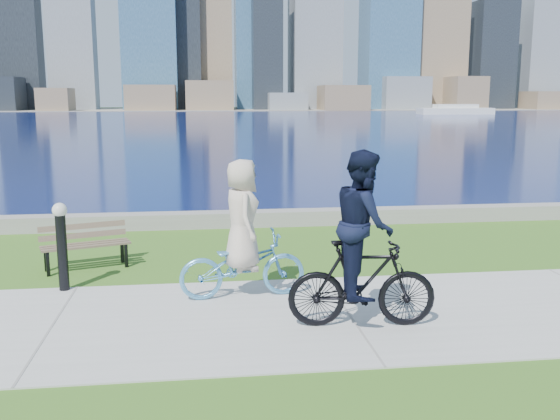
{
  "coord_description": "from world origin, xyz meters",
  "views": [
    {
      "loc": [
        -2.0,
        -8.09,
        3.01
      ],
      "look_at": [
        -0.68,
        2.23,
        1.1
      ],
      "focal_mm": 40.0,
      "sensor_mm": 36.0,
      "label": 1
    }
  ],
  "objects_px": {
    "cyclist_man": "(363,254)",
    "cyclist_woman": "(242,247)",
    "park_bench": "(85,242)",
    "bollard_lamp": "(62,241)"
  },
  "relations": [
    {
      "from": "cyclist_man",
      "to": "cyclist_woman",
      "type": "bearing_deg",
      "value": 51.84
    },
    {
      "from": "park_bench",
      "to": "cyclist_woman",
      "type": "xyz_separation_m",
      "value": [
        2.65,
        -2.01,
        0.32
      ]
    },
    {
      "from": "park_bench",
      "to": "bollard_lamp",
      "type": "height_order",
      "value": "bollard_lamp"
    },
    {
      "from": "bollard_lamp",
      "to": "cyclist_woman",
      "type": "relative_size",
      "value": 0.67
    },
    {
      "from": "cyclist_woman",
      "to": "cyclist_man",
      "type": "xyz_separation_m",
      "value": [
        1.46,
        -1.41,
        0.2
      ]
    },
    {
      "from": "bollard_lamp",
      "to": "cyclist_man",
      "type": "relative_size",
      "value": 0.6
    },
    {
      "from": "park_bench",
      "to": "bollard_lamp",
      "type": "relative_size",
      "value": 1.13
    },
    {
      "from": "park_bench",
      "to": "cyclist_man",
      "type": "distance_m",
      "value": 5.38
    },
    {
      "from": "park_bench",
      "to": "bollard_lamp",
      "type": "distance_m",
      "value": 1.36
    },
    {
      "from": "park_bench",
      "to": "cyclist_man",
      "type": "bearing_deg",
      "value": -58.49
    }
  ]
}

